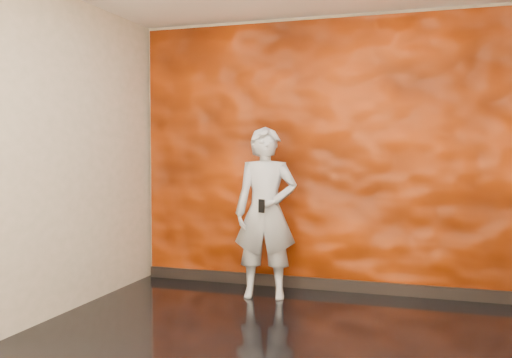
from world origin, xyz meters
The scene contains 5 objects.
room centered at (0.00, 0.00, 1.40)m, with size 4.02×4.02×2.81m.
feature_wall centered at (0.00, 1.96, 1.38)m, with size 3.90×0.06×2.75m, color #C53802.
baseboard centered at (0.00, 1.92, 0.06)m, with size 3.90×0.04×0.12m, color black.
man centered at (-0.46, 1.47, 0.83)m, with size 0.60×0.40×1.66m, color #8F949C.
phone centered at (-0.43, 1.23, 0.92)m, with size 0.07×0.01×0.13m, color black.
Camera 1 is at (1.13, -3.80, 1.44)m, focal length 40.00 mm.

